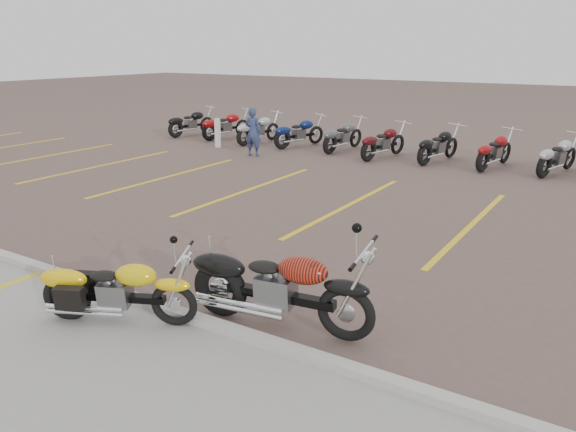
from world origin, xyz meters
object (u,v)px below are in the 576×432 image
(flame_cruiser, at_px, (276,290))
(bollard, at_px, (218,133))
(yellow_cruiser, at_px, (116,292))
(person_a, at_px, (253,132))

(flame_cruiser, height_order, bollard, bollard)
(flame_cruiser, bearing_deg, yellow_cruiser, -159.24)
(yellow_cruiser, xyz_separation_m, person_a, (-5.19, 10.19, 0.35))
(yellow_cruiser, distance_m, bollard, 12.99)
(bollard, bearing_deg, person_a, -17.83)
(bollard, bearing_deg, flame_cruiser, -47.76)
(person_a, bearing_deg, yellow_cruiser, 109.97)
(yellow_cruiser, distance_m, flame_cruiser, 2.02)
(yellow_cruiser, height_order, person_a, person_a)
(yellow_cruiser, relative_size, person_a, 1.24)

